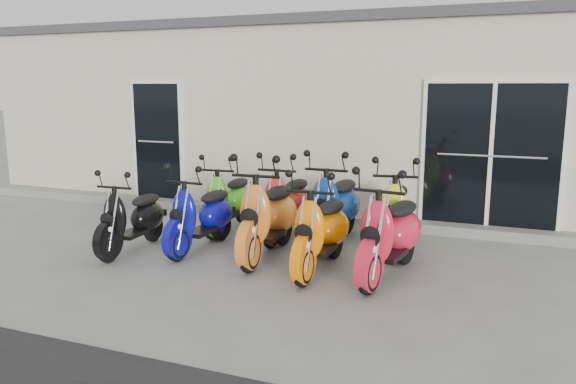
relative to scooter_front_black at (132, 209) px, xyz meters
name	(u,v)px	position (x,y,z in m)	size (l,w,h in m)	color
ground	(271,255)	(1.83, 0.50, -0.58)	(80.00, 80.00, 0.00)	gray
building	(367,115)	(1.83, 5.70, 1.02)	(14.00, 6.00, 3.20)	beige
roof_cap	(369,33)	(1.83, 5.70, 2.70)	(14.20, 6.20, 0.16)	#3F3F42
front_step	(319,217)	(1.83, 2.52, -0.51)	(14.00, 0.40, 0.15)	gray
door_left	(158,138)	(-1.37, 2.67, 0.68)	(1.07, 0.08, 2.22)	black
door_right	(491,152)	(4.43, 2.67, 0.68)	(2.02, 0.08, 2.22)	black
scooter_front_black	(132,209)	(0.00, 0.00, 0.00)	(0.57, 1.57, 1.16)	black
scooter_front_blue	(201,206)	(0.84, 0.39, 0.03)	(0.61, 1.67, 1.23)	#0A0C84
scooter_front_orange_a	(268,204)	(1.82, 0.42, 0.13)	(0.70, 1.92, 1.42)	orange
scooter_front_orange_b	(321,219)	(2.63, 0.14, 0.07)	(0.64, 1.75, 1.29)	orange
scooter_front_red	(391,221)	(3.45, 0.20, 0.10)	(0.67, 1.84, 1.36)	red
scooter_back_green	(229,191)	(0.70, 1.46, 0.03)	(0.61, 1.67, 1.23)	#4CCB24
scooter_back_red	(287,194)	(1.69, 1.41, 0.08)	(0.65, 1.78, 1.31)	red
scooter_back_blue	(336,196)	(2.44, 1.36, 0.11)	(0.68, 1.87, 1.38)	navy
scooter_back_yellow	(396,202)	(3.29, 1.39, 0.09)	(0.66, 1.81, 1.33)	yellow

